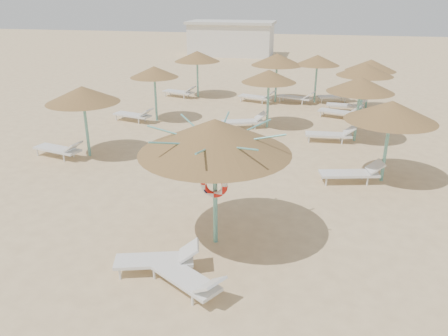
# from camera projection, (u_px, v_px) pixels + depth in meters

# --- Properties ---
(ground) EXTENTS (120.00, 120.00, 0.00)m
(ground) POSITION_uv_depth(u_px,v_px,m) (197.00, 248.00, 10.76)
(ground) COLOR #DBBC85
(ground) RESTS_ON ground
(main_palapa) EXTENTS (3.58, 3.58, 3.21)m
(main_palapa) POSITION_uv_depth(u_px,v_px,m) (215.00, 136.00, 10.00)
(main_palapa) COLOR #67B3A6
(main_palapa) RESTS_ON ground
(lounger_main_a) EXTENTS (1.96, 1.07, 0.68)m
(lounger_main_a) POSITION_uv_depth(u_px,v_px,m) (160.00, 259.00, 9.75)
(lounger_main_a) COLOR silver
(lounger_main_a) RESTS_ON ground
(lounger_main_b) EXTENTS (1.90, 1.48, 0.69)m
(lounger_main_b) POSITION_uv_depth(u_px,v_px,m) (188.00, 278.00, 9.08)
(lounger_main_b) COLOR silver
(lounger_main_b) RESTS_ON ground
(palapa_field) EXTENTS (19.69, 14.21, 2.72)m
(palapa_field) POSITION_uv_depth(u_px,v_px,m) (311.00, 78.00, 19.45)
(palapa_field) COLOR #67B3A6
(palapa_field) RESTS_ON ground
(service_hut) EXTENTS (8.40, 4.40, 3.25)m
(service_hut) POSITION_uv_depth(u_px,v_px,m) (231.00, 38.00, 43.05)
(service_hut) COLOR silver
(service_hut) RESTS_ON ground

